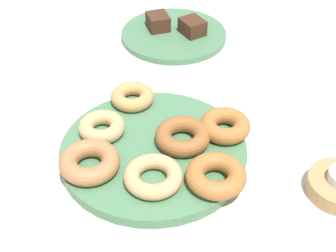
# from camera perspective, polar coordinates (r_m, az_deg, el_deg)

# --- Properties ---
(ground_plane) EXTENTS (2.40, 2.40, 0.00)m
(ground_plane) POSITION_cam_1_polar(r_m,az_deg,el_deg) (0.81, -1.68, -3.40)
(ground_plane) COLOR beige
(donut_plate) EXTENTS (0.30, 0.30, 0.02)m
(donut_plate) POSITION_cam_1_polar(r_m,az_deg,el_deg) (0.81, -1.70, -2.94)
(donut_plate) COLOR #4C7F56
(donut_plate) RESTS_ON ground_plane
(donut_0) EXTENTS (0.10, 0.10, 0.03)m
(donut_0) POSITION_cam_1_polar(r_m,az_deg,el_deg) (0.80, 1.70, -1.17)
(donut_0) COLOR #995B2D
(donut_0) RESTS_ON donut_plate
(donut_1) EXTENTS (0.12, 0.12, 0.02)m
(donut_1) POSITION_cam_1_polar(r_m,az_deg,el_deg) (0.74, -1.70, -5.80)
(donut_1) COLOR tan
(donut_1) RESTS_ON donut_plate
(donut_2) EXTENTS (0.13, 0.13, 0.03)m
(donut_2) POSITION_cam_1_polar(r_m,az_deg,el_deg) (0.77, -9.00, -4.10)
(donut_2) COLOR #B27547
(donut_2) RESTS_ON donut_plate
(donut_3) EXTENTS (0.11, 0.11, 0.03)m
(donut_3) POSITION_cam_1_polar(r_m,az_deg,el_deg) (0.83, 6.56, 0.05)
(donut_3) COLOR #AD6B33
(donut_3) RESTS_ON donut_plate
(donut_4) EXTENTS (0.11, 0.11, 0.02)m
(donut_4) POSITION_cam_1_polar(r_m,az_deg,el_deg) (0.89, -4.12, 3.39)
(donut_4) COLOR tan
(donut_4) RESTS_ON donut_plate
(donut_5) EXTENTS (0.12, 0.12, 0.03)m
(donut_5) POSITION_cam_1_polar(r_m,az_deg,el_deg) (0.74, 5.54, -5.70)
(donut_5) COLOR #AD6B33
(donut_5) RESTS_ON donut_plate
(donut_6) EXTENTS (0.09, 0.09, 0.02)m
(donut_6) POSITION_cam_1_polar(r_m,az_deg,el_deg) (0.83, -7.61, -0.10)
(donut_6) COLOR tan
(donut_6) RESTS_ON donut_plate
(cake_plate) EXTENTS (0.23, 0.23, 0.01)m
(cake_plate) POSITION_cam_1_polar(r_m,az_deg,el_deg) (1.12, 0.66, 10.44)
(cake_plate) COLOR #4C7F56
(cake_plate) RESTS_ON ground_plane
(brownie_near) EXTENTS (0.06, 0.06, 0.03)m
(brownie_near) POSITION_cam_1_polar(r_m,az_deg,el_deg) (1.13, -1.16, 11.90)
(brownie_near) COLOR #472819
(brownie_near) RESTS_ON cake_plate
(brownie_far) EXTENTS (0.06, 0.05, 0.03)m
(brownie_far) POSITION_cam_1_polar(r_m,az_deg,el_deg) (1.11, 2.82, 11.34)
(brownie_far) COLOR #472819
(brownie_far) RESTS_ON cake_plate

